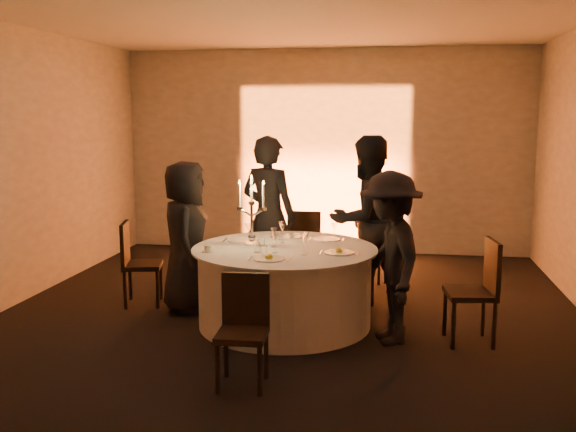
% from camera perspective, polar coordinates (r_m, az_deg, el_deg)
% --- Properties ---
extents(floor, '(7.00, 7.00, 0.00)m').
position_cam_1_polar(floor, '(6.43, -0.30, -9.56)').
color(floor, black).
rests_on(floor, ground).
extents(ceiling, '(7.00, 7.00, 0.00)m').
position_cam_1_polar(ceiling, '(6.16, -0.32, 17.90)').
color(ceiling, silver).
rests_on(ceiling, wall_back).
extents(wall_back, '(7.00, 0.00, 7.00)m').
position_cam_1_polar(wall_back, '(9.57, 3.25, 5.74)').
color(wall_back, '#9E9B93').
rests_on(wall_back, floor).
extents(wall_front, '(7.00, 0.00, 7.00)m').
position_cam_1_polar(wall_front, '(2.76, -12.68, -2.73)').
color(wall_front, '#9E9B93').
rests_on(wall_front, floor).
extents(uplighter_fixture, '(0.25, 0.12, 0.10)m').
position_cam_1_polar(uplighter_fixture, '(9.47, 2.98, -3.15)').
color(uplighter_fixture, black).
rests_on(uplighter_fixture, floor).
extents(banquet_table, '(1.80, 1.80, 0.77)m').
position_cam_1_polar(banquet_table, '(6.32, -0.30, -6.26)').
color(banquet_table, black).
rests_on(banquet_table, floor).
extents(chair_left, '(0.48, 0.48, 0.91)m').
position_cam_1_polar(chair_left, '(7.12, -13.40, -3.71)').
color(chair_left, black).
rests_on(chair_left, floor).
extents(chair_back_left, '(0.40, 0.40, 0.91)m').
position_cam_1_polar(chair_back_left, '(7.76, 1.53, -2.39)').
color(chair_back_left, black).
rests_on(chair_back_left, floor).
extents(chair_back_right, '(0.53, 0.53, 0.88)m').
position_cam_1_polar(chair_back_right, '(7.52, 7.90, -2.99)').
color(chair_back_right, black).
rests_on(chair_back_right, floor).
extents(chair_right, '(0.47, 0.47, 0.95)m').
position_cam_1_polar(chair_right, '(6.03, 16.63, -5.94)').
color(chair_right, black).
rests_on(chair_right, floor).
extents(chair_front, '(0.39, 0.39, 0.85)m').
position_cam_1_polar(chair_front, '(4.97, -3.97, -9.51)').
color(chair_front, black).
rests_on(chair_front, floor).
extents(guest_left, '(0.69, 0.88, 1.58)m').
position_cam_1_polar(guest_left, '(6.77, -9.07, -1.82)').
color(guest_left, black).
rests_on(guest_left, floor).
extents(guest_back_left, '(0.77, 0.63, 1.82)m').
position_cam_1_polar(guest_back_left, '(7.24, -1.73, -0.03)').
color(guest_back_left, black).
rests_on(guest_back_left, floor).
extents(guest_back_right, '(1.13, 1.10, 1.83)m').
position_cam_1_polar(guest_back_right, '(7.00, 6.94, -0.36)').
color(guest_back_right, black).
rests_on(guest_back_right, floor).
extents(guest_right, '(0.85, 1.13, 1.56)m').
position_cam_1_polar(guest_right, '(5.83, 9.04, -3.67)').
color(guest_right, black).
rests_on(guest_right, floor).
extents(plate_left, '(0.36, 0.27, 0.01)m').
position_cam_1_polar(plate_left, '(6.55, -4.19, -2.19)').
color(plate_left, white).
rests_on(plate_left, banquet_table).
extents(plate_back_left, '(0.36, 0.29, 0.01)m').
position_cam_1_polar(plate_back_left, '(6.75, 0.04, -1.83)').
color(plate_back_left, white).
rests_on(plate_back_left, banquet_table).
extents(plate_back_right, '(0.35, 0.29, 0.01)m').
position_cam_1_polar(plate_back_right, '(6.62, 3.43, -2.07)').
color(plate_back_right, white).
rests_on(plate_back_right, banquet_table).
extents(plate_right, '(0.36, 0.28, 0.08)m').
position_cam_1_polar(plate_right, '(5.99, 4.56, -3.17)').
color(plate_right, white).
rests_on(plate_right, banquet_table).
extents(plate_front, '(0.36, 0.28, 0.08)m').
position_cam_1_polar(plate_front, '(5.72, -1.68, -3.73)').
color(plate_front, white).
rests_on(plate_front, banquet_table).
extents(coffee_cup, '(0.11, 0.11, 0.07)m').
position_cam_1_polar(coffee_cup, '(6.07, -7.14, -2.92)').
color(coffee_cup, white).
rests_on(coffee_cup, banquet_table).
extents(candelabra, '(0.30, 0.14, 0.70)m').
position_cam_1_polar(candelabra, '(6.31, -3.24, -0.41)').
color(candelabra, silver).
rests_on(candelabra, banquet_table).
extents(wine_glass_a, '(0.07, 0.07, 0.19)m').
position_cam_1_polar(wine_glass_a, '(6.42, -0.47, -1.21)').
color(wine_glass_a, white).
rests_on(wine_glass_a, banquet_table).
extents(wine_glass_b, '(0.07, 0.07, 0.19)m').
position_cam_1_polar(wine_glass_b, '(5.88, 1.44, -2.17)').
color(wine_glass_b, white).
rests_on(wine_glass_b, banquet_table).
extents(wine_glass_c, '(0.07, 0.07, 0.19)m').
position_cam_1_polar(wine_glass_c, '(6.00, 1.60, -1.94)').
color(wine_glass_c, white).
rests_on(wine_glass_c, banquet_table).
extents(wine_glass_d, '(0.07, 0.07, 0.19)m').
position_cam_1_polar(wine_glass_d, '(6.58, -0.58, -0.96)').
color(wine_glass_d, white).
rests_on(wine_glass_d, banquet_table).
extents(wine_glass_e, '(0.07, 0.07, 0.19)m').
position_cam_1_polar(wine_glass_e, '(6.52, 4.12, -1.08)').
color(wine_glass_e, white).
rests_on(wine_glass_e, banquet_table).
extents(wine_glass_f, '(0.07, 0.07, 0.19)m').
position_cam_1_polar(wine_glass_f, '(6.49, -3.55, -1.12)').
color(wine_glass_f, white).
rests_on(wine_glass_f, banquet_table).
extents(wine_glass_g, '(0.07, 0.07, 0.19)m').
position_cam_1_polar(wine_glass_g, '(6.22, -1.26, -1.55)').
color(wine_glass_g, white).
rests_on(wine_glass_g, banquet_table).
extents(wine_glass_h, '(0.07, 0.07, 0.19)m').
position_cam_1_polar(wine_glass_h, '(5.96, -1.15, -2.02)').
color(wine_glass_h, white).
rests_on(wine_glass_h, banquet_table).
extents(tumbler_a, '(0.07, 0.07, 0.09)m').
position_cam_1_polar(tumbler_a, '(6.30, -2.36, -2.29)').
color(tumbler_a, white).
rests_on(tumbler_a, banquet_table).
extents(tumbler_b, '(0.07, 0.07, 0.09)m').
position_cam_1_polar(tumbler_b, '(6.03, -2.78, -2.80)').
color(tumbler_b, white).
rests_on(tumbler_b, banquet_table).
extents(tumbler_c, '(0.07, 0.07, 0.09)m').
position_cam_1_polar(tumbler_c, '(5.88, -2.14, -3.10)').
color(tumbler_c, white).
rests_on(tumbler_c, banquet_table).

